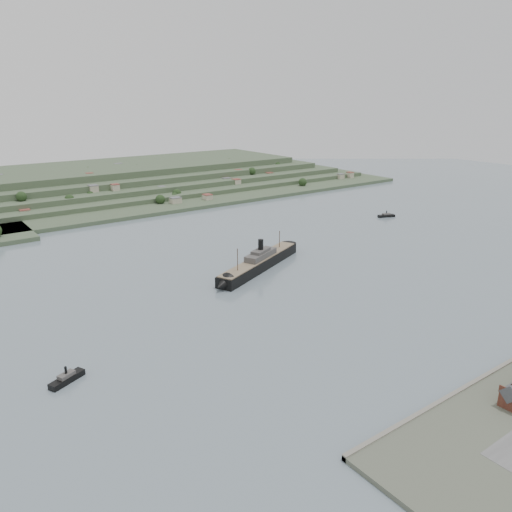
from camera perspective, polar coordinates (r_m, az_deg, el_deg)
ground at (r=352.52m, az=5.20°, el=-2.45°), size 1400.00×1400.00×0.00m
far_peninsula at (r=695.25m, az=-14.90°, el=8.22°), size 760.00×309.00×30.00m
steamship at (r=364.36m, az=0.18°, el=-0.87°), size 103.28×54.69×26.35m
tugboat at (r=244.26m, az=-20.81°, el=-12.93°), size 17.46×11.31×7.71m
ferry_east at (r=542.42m, az=14.67°, el=4.51°), size 18.92×10.83×6.85m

